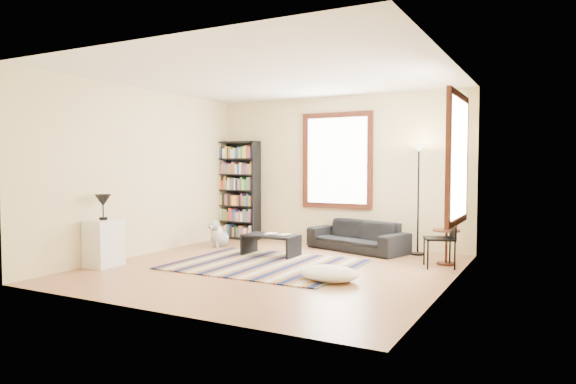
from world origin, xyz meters
The scene contains 21 objects.
floor centered at (0.00, 0.00, -0.05)m, with size 5.00×5.00×0.10m, color #A56C4B.
ceiling centered at (0.00, 0.00, 2.85)m, with size 5.00×5.00×0.10m, color white.
wall_back centered at (0.00, 2.55, 1.40)m, with size 5.00×0.10×2.80m, color beige.
wall_front centered at (0.00, -2.55, 1.40)m, with size 5.00×0.10×2.80m, color beige.
wall_left centered at (-2.55, 0.00, 1.40)m, with size 0.10×5.00×2.80m, color beige.
wall_right centered at (2.55, 0.00, 1.40)m, with size 0.10×5.00×2.80m, color beige.
window_back centered at (0.00, 2.47, 1.60)m, with size 1.20×0.06×1.60m, color white.
window_right centered at (2.47, 0.80, 1.60)m, with size 0.06×1.20×1.60m, color white.
rug centered at (-0.22, 0.19, 0.01)m, with size 2.67×2.14×0.02m, color #0C183F.
sofa centered at (0.56, 2.05, 0.26)m, with size 1.81×0.71×0.53m, color black.
bookshelf centered at (-2.12, 2.32, 1.00)m, with size 0.90×0.30×2.00m, color black.
coffee_table centered at (-0.52, 0.88, 0.18)m, with size 0.90×0.50×0.36m, color black.
book_a centered at (-0.62, 0.88, 0.37)m, with size 0.25×0.18×0.02m, color beige.
book_b centered at (-0.37, 0.93, 0.37)m, with size 0.17×0.23×0.02m, color beige.
floor_cushion centered at (1.07, -0.37, 0.10)m, with size 0.80×0.60×0.20m, color white.
floor_lamp centered at (1.61, 2.15, 0.93)m, with size 0.30×0.30×1.86m, color black, non-canonical shape.
side_table centered at (2.20, 1.49, 0.27)m, with size 0.40×0.40×0.54m, color #4D2413.
folding_chair centered at (2.15, 1.22, 0.43)m, with size 0.42×0.40×0.86m, color black.
white_cabinet centered at (-2.30, -1.04, 0.35)m, with size 0.38×0.50×0.70m, color white.
table_lamp centered at (-2.30, -1.04, 0.89)m, with size 0.24×0.24×0.38m, color black, non-canonical shape.
dog centered at (-1.87, 1.31, 0.25)m, with size 0.36×0.50×0.50m, color #B5B5B5, non-canonical shape.
Camera 1 is at (3.69, -6.48, 1.51)m, focal length 32.00 mm.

